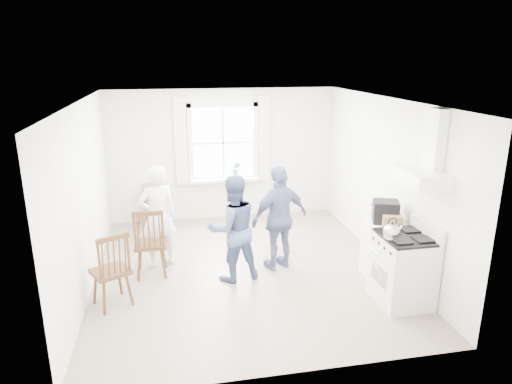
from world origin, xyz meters
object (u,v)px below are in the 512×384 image
Objects in this scene: gas_stove at (403,268)px; windsor_chair_a at (152,208)px; person_right at (280,218)px; windsor_chair_b at (149,236)px; person_left at (158,217)px; person_mid at (233,228)px; low_cabinet at (383,249)px; stereo_stack at (385,212)px; windsor_chair_c at (113,263)px.

gas_stove is 4.37m from windsor_chair_a.
gas_stove is 0.69× the size of person_right.
person_left reaches higher than windsor_chair_b.
person_right is at bearing -175.50° from person_mid.
person_left is (0.12, 0.42, 0.15)m from windsor_chair_b.
low_cabinet is 3.45m from windsor_chair_b.
person_mid is at bearing 168.68° from stereo_stack.
low_cabinet is 2.25m from person_mid.
person_right is (1.96, -0.02, 0.15)m from windsor_chair_b.
person_right is (2.40, 0.77, 0.17)m from windsor_chair_c.
gas_stove is at bearing -40.61° from windsor_chair_a.
windsor_chair_b is 0.67× the size of person_left.
windsor_chair_a is at bearing -68.31° from person_mid.
person_right reaches higher than stereo_stack.
windsor_chair_b reaches higher than windsor_chair_c.
person_right reaches higher than windsor_chair_c.
low_cabinet is at bearing 2.11° from windsor_chair_c.
windsor_chair_b is (-3.35, 0.68, -0.39)m from stereo_stack.
gas_stove is at bearing -95.68° from low_cabinet.
low_cabinet is 2.06× the size of stereo_stack.
stereo_stack is at bearing 87.43° from gas_stove.
windsor_chair_c is at bearing 171.54° from gas_stove.
gas_stove is at bearing 140.06° from person_mid.
windsor_chair_b reaches higher than windsor_chair_a.
windsor_chair_b is at bearing -90.17° from windsor_chair_a.
windsor_chair_a is at bearing -57.30° from person_right.
windsor_chair_c is (-0.44, -2.28, 0.04)m from windsor_chair_a.
gas_stove is at bearing -8.46° from windsor_chair_c.
windsor_chair_c is 2.52m from person_right.
stereo_stack is 0.27× the size of person_right.
stereo_stack is (-0.04, -0.04, 0.61)m from low_cabinet.
person_mid is (1.19, -1.75, 0.20)m from windsor_chair_a.
low_cabinet is at bearing -10.79° from windsor_chair_b.
windsor_chair_a is 2.32m from windsor_chair_c.
low_cabinet is 0.85× the size of windsor_chair_c.
windsor_chair_b is at bearing -20.05° from person_right.
windsor_chair_a is (-3.34, 2.18, -0.46)m from stereo_stack.
person_mid is (1.64, 0.53, 0.15)m from windsor_chair_c.
gas_stove is 3.58m from windsor_chair_b.
person_left is (0.56, 1.20, 0.17)m from windsor_chair_c.
windsor_chair_b is at bearing 60.79° from windsor_chair_c.
gas_stove is 0.70× the size of person_mid.
stereo_stack is 3.44m from windsor_chair_b.
gas_stove is 1.14× the size of windsor_chair_a.
person_mid reaches higher than windsor_chair_b.
low_cabinet is (0.07, 0.70, -0.03)m from gas_stove.
person_left is (-3.20, 1.76, 0.33)m from gas_stove.
stereo_stack is 1.56m from person_right.
person_left reaches higher than person_mid.
person_left is 1.00× the size of person_right.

